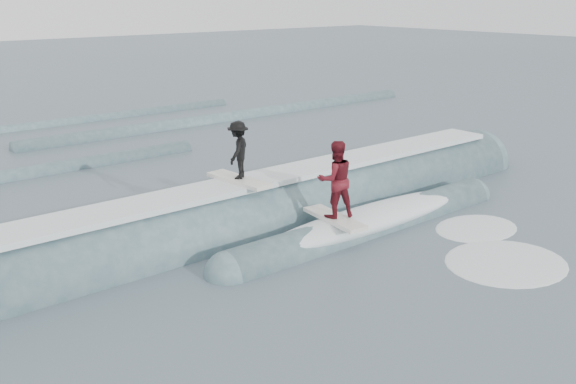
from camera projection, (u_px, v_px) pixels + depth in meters
ground at (417, 288)px, 13.52m from camera, size 160.00×160.00×0.00m
breaking_wave at (278, 222)px, 17.34m from camera, size 21.59×4.01×2.46m
surfer_black at (238, 154)px, 16.32m from camera, size 1.10×2.04×1.59m
surfer_red at (335, 182)px, 15.66m from camera, size 1.12×2.05×2.02m
whitewater at (551, 290)px, 13.47m from camera, size 7.98×8.00×0.10m
far_swells at (96, 141)px, 26.88m from camera, size 38.48×8.65×0.80m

